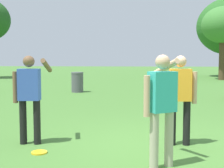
% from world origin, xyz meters
% --- Properties ---
extents(ground_plane, '(120.00, 120.00, 0.00)m').
position_xyz_m(ground_plane, '(0.00, 0.00, 0.00)').
color(ground_plane, '#447530').
extents(person_thrower, '(0.61, 0.70, 1.64)m').
position_xyz_m(person_thrower, '(-2.34, -0.04, 0.96)').
color(person_thrower, black).
rests_on(person_thrower, ground).
extents(person_catcher, '(0.61, 0.25, 1.64)m').
position_xyz_m(person_catcher, '(0.41, 0.14, 0.94)').
color(person_catcher, black).
rests_on(person_catcher, ground).
extents(person_bystander, '(0.53, 0.83, 1.64)m').
position_xyz_m(person_bystander, '(0.00, -1.05, 0.96)').
color(person_bystander, '#B7AD93').
rests_on(person_bystander, ground).
extents(frisbee, '(0.27, 0.27, 0.03)m').
position_xyz_m(frisbee, '(-1.99, -0.58, 0.01)').
color(frisbee, yellow).
rests_on(frisbee, ground).
extents(trash_can_further_along, '(0.59, 0.59, 0.96)m').
position_xyz_m(trash_can_further_along, '(-3.30, 8.74, 0.48)').
color(trash_can_further_along, '#515156').
rests_on(trash_can_further_along, ground).
extents(tree_broad_center, '(3.22, 3.22, 5.50)m').
position_xyz_m(tree_broad_center, '(5.82, 18.16, 4.07)').
color(tree_broad_center, '#4C3823').
rests_on(tree_broad_center, ground).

